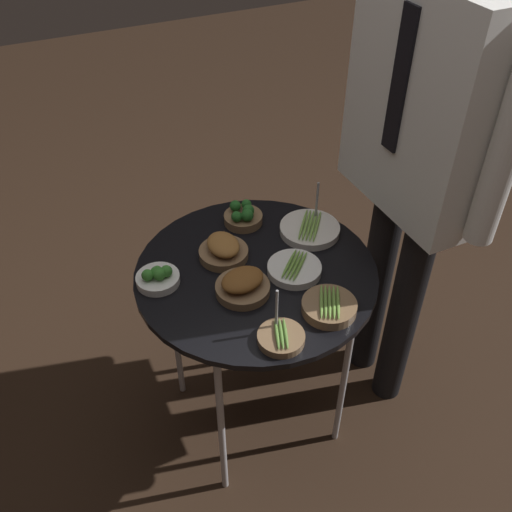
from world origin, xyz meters
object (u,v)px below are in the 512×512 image
(bowl_asparagus_center, at_px, (294,269))
(bowl_asparagus_back_left, at_px, (310,229))
(bowl_roast_mid_left, at_px, (223,250))
(bowl_broccoli_front_left, at_px, (243,216))
(serving_cart, at_px, (256,283))
(bowl_asparagus_front_right, at_px, (281,337))
(bowl_roast_front_center, at_px, (243,285))
(bowl_broccoli_near_rim, at_px, (158,277))
(waiter_figure, at_px, (425,129))
(bowl_asparagus_far_rim, at_px, (329,307))

(bowl_asparagus_center, height_order, bowl_asparagus_back_left, bowl_asparagus_back_left)
(bowl_roast_mid_left, height_order, bowl_broccoli_front_left, same)
(serving_cart, distance_m, bowl_asparagus_back_left, 0.24)
(serving_cart, xyz_separation_m, bowl_asparagus_front_right, (0.25, -0.05, 0.06))
(bowl_asparagus_front_right, xyz_separation_m, bowl_roast_front_center, (-0.19, -0.01, 0.01))
(serving_cart, xyz_separation_m, bowl_roast_mid_left, (-0.09, -0.06, 0.07))
(bowl_broccoli_near_rim, xyz_separation_m, bowl_roast_front_center, (0.13, 0.19, 0.01))
(bowl_roast_mid_left, height_order, bowl_broccoli_near_rim, bowl_roast_mid_left)
(bowl_roast_mid_left, distance_m, bowl_asparagus_back_left, 0.27)
(waiter_figure, bearing_deg, serving_cart, -93.63)
(bowl_broccoli_near_rim, xyz_separation_m, bowl_asparagus_back_left, (-0.02, 0.47, -0.01))
(serving_cart, bearing_deg, waiter_figure, 86.37)
(bowl_roast_mid_left, relative_size, bowl_roast_front_center, 0.96)
(serving_cart, height_order, bowl_asparagus_front_right, bowl_asparagus_front_right)
(bowl_broccoli_front_left, bearing_deg, bowl_asparagus_back_left, 51.22)
(bowl_asparagus_center, bearing_deg, bowl_roast_front_center, -85.97)
(bowl_asparagus_far_rim, distance_m, waiter_figure, 0.52)
(serving_cart, xyz_separation_m, bowl_roast_front_center, (0.06, -0.07, 0.07))
(serving_cart, relative_size, bowl_asparagus_back_left, 3.79)
(bowl_roast_mid_left, relative_size, bowl_broccoli_near_rim, 1.19)
(serving_cart, bearing_deg, bowl_roast_front_center, -46.96)
(bowl_asparagus_center, relative_size, bowl_asparagus_back_left, 0.83)
(bowl_broccoli_front_left, height_order, waiter_figure, waiter_figure)
(bowl_asparagus_back_left, bearing_deg, bowl_roast_front_center, -62.44)
(serving_cart, xyz_separation_m, bowl_broccoli_front_left, (-0.21, 0.06, 0.07))
(bowl_roast_front_center, bearing_deg, bowl_asparagus_center, 94.03)
(bowl_roast_mid_left, distance_m, bowl_asparagus_front_right, 0.34)
(bowl_roast_mid_left, distance_m, bowl_broccoli_near_rim, 0.20)
(bowl_broccoli_front_left, relative_size, bowl_asparagus_front_right, 0.84)
(serving_cart, distance_m, bowl_asparagus_far_rim, 0.25)
(bowl_asparagus_back_left, bearing_deg, waiter_figure, 66.06)
(bowl_roast_mid_left, distance_m, waiter_figure, 0.62)
(bowl_broccoli_near_rim, xyz_separation_m, waiter_figure, (0.09, 0.72, 0.31))
(bowl_asparagus_front_right, relative_size, bowl_asparagus_far_rim, 0.99)
(bowl_broccoli_front_left, xyz_separation_m, bowl_roast_front_center, (0.27, -0.12, 0.00))
(bowl_roast_front_center, distance_m, bowl_asparagus_far_rim, 0.23)
(bowl_roast_mid_left, relative_size, bowl_asparagus_far_rim, 0.99)
(serving_cart, distance_m, bowl_asparagus_front_right, 0.27)
(bowl_broccoli_front_left, distance_m, bowl_roast_front_center, 0.30)
(bowl_asparagus_center, distance_m, bowl_asparagus_back_left, 0.18)
(bowl_asparagus_front_right, relative_size, waiter_figure, 0.09)
(bowl_broccoli_near_rim, distance_m, bowl_asparagus_back_left, 0.47)
(bowl_asparagus_front_right, bearing_deg, bowl_asparagus_center, 144.61)
(serving_cart, xyz_separation_m, bowl_asparagus_back_left, (-0.08, 0.21, 0.06))
(bowl_asparagus_front_right, xyz_separation_m, bowl_asparagus_back_left, (-0.34, 0.27, -0.00))
(bowl_roast_front_center, bearing_deg, waiter_figure, 93.61)
(bowl_broccoli_front_left, bearing_deg, serving_cart, -14.90)
(bowl_roast_mid_left, height_order, bowl_roast_front_center, same)
(bowl_broccoli_front_left, distance_m, bowl_asparagus_back_left, 0.20)
(serving_cart, bearing_deg, bowl_asparagus_front_right, -11.87)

